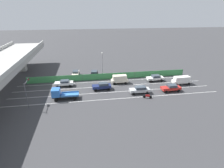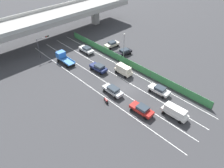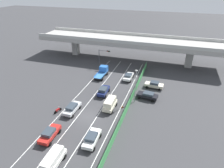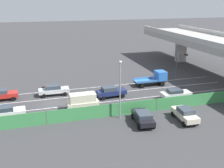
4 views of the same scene
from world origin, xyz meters
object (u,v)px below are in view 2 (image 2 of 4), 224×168
object	(u,v)px
car_sedan_silver	(113,90)
street_lamp	(124,45)
car_van_white	(175,111)
flatbed_truck_blue	(63,57)
parked_sedan_dark	(124,52)
traffic_light	(42,43)
parked_sedan_cream	(112,44)
car_sedan_navy	(99,67)
car_sedan_red	(142,109)
traffic_cone	(126,67)
car_sedan_white	(86,49)
motorcycle	(106,100)
car_van_cream	(124,70)
car_hatchback_white	(159,90)

from	to	relation	value
car_sedan_silver	street_lamp	distance (m)	13.63
car_van_white	flatbed_truck_blue	xyz separation A→B (m)	(-3.81, 30.00, 0.07)
parked_sedan_dark	traffic_light	size ratio (longest dim) A/B	0.86
parked_sedan_cream	traffic_light	xyz separation A→B (m)	(-16.29, 8.64, 2.88)
car_sedan_silver	car_sedan_navy	bearing A→B (deg)	67.66
car_sedan_red	traffic_cone	world-z (taller)	car_sedan_red
car_sedan_white	motorcycle	distance (m)	20.93
car_van_white	parked_sedan_dark	world-z (taller)	car_van_white
car_van_cream	motorcycle	distance (m)	10.42
motorcycle	parked_sedan_cream	distance (m)	23.08
car_van_white	parked_sedan_cream	size ratio (longest dim) A/B	1.10
flatbed_truck_blue	parked_sedan_cream	bearing A→B (deg)	-11.15
car_van_white	motorcycle	bearing A→B (deg)	119.17
car_sedan_navy	car_van_cream	distance (m)	5.97
car_hatchback_white	street_lamp	bearing A→B (deg)	74.15
car_sedan_red	motorcycle	distance (m)	7.26
motorcycle	parked_sedan_cream	xyz separation A→B (m)	(16.78, 15.84, 0.47)
car_sedan_navy	parked_sedan_cream	bearing A→B (deg)	31.57
car_sedan_silver	street_lamp	size ratio (longest dim) A/B	0.63
car_sedan_white	car_van_white	bearing A→B (deg)	-96.55
traffic_light	street_lamp	xyz separation A→B (m)	(13.12, -16.14, 0.70)
street_lamp	traffic_light	bearing A→B (deg)	129.11
car_sedan_white	parked_sedan_cream	world-z (taller)	parked_sedan_cream
car_sedan_navy	traffic_light	distance (m)	16.44
flatbed_truck_blue	car_sedan_silver	bearing A→B (deg)	-89.30
car_hatchback_white	motorcycle	xyz separation A→B (m)	(-9.68, 5.54, -0.44)
car_sedan_navy	parked_sedan_cream	world-z (taller)	car_sedan_navy
car_sedan_red	car_sedan_white	distance (m)	26.21
car_van_white	flatbed_truck_blue	world-z (taller)	flatbed_truck_blue
car_sedan_navy	flatbed_truck_blue	bearing A→B (deg)	111.46
car_van_white	traffic_cone	size ratio (longest dim) A/B	8.01
car_hatchback_white	traffic_light	world-z (taller)	traffic_light
car_sedan_navy	flatbed_truck_blue	size ratio (longest dim) A/B	0.82
car_hatchback_white	motorcycle	bearing A→B (deg)	150.22
parked_sedan_cream	traffic_light	size ratio (longest dim) A/B	0.83
car_van_white	car_sedan_red	bearing A→B (deg)	128.19
car_sedan_white	traffic_cone	world-z (taller)	car_sedan_white
car_van_cream	car_hatchback_white	distance (m)	9.88
car_hatchback_white	flatbed_truck_blue	world-z (taller)	flatbed_truck_blue
motorcycle	car_sedan_navy	bearing A→B (deg)	56.44
car_sedan_silver	flatbed_truck_blue	bearing A→B (deg)	90.70
car_sedan_white	car_hatchback_white	bearing A→B (deg)	-90.22
car_van_white	motorcycle	distance (m)	13.03
car_sedan_white	motorcycle	size ratio (longest dim) A/B	2.39
flatbed_truck_blue	traffic_cone	bearing A→B (deg)	-54.99
car_sedan_silver	traffic_cone	xyz separation A→B (m)	(8.97, 4.60, -0.64)
car_van_white	street_lamp	size ratio (longest dim) A/B	0.66
parked_sedan_dark	street_lamp	size ratio (longest dim) A/B	0.62
traffic_cone	car_sedan_white	bearing A→B (deg)	98.51
car_van_white	street_lamp	bearing A→B (deg)	69.72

